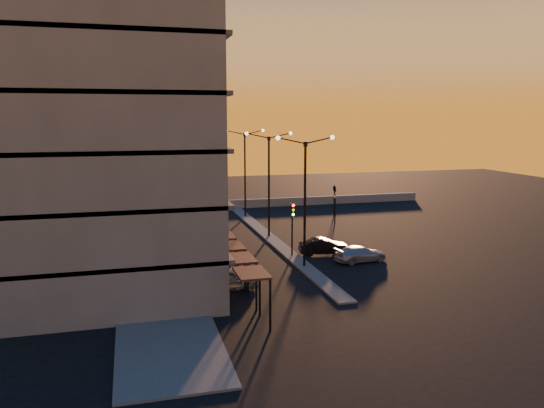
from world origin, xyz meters
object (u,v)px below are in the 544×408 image
Objects in this scene: car_sedan at (324,246)px; streetlamp_mid at (269,176)px; car_wagon at (360,254)px; traffic_light_main at (293,221)px; car_hatchback at (229,278)px.

streetlamp_mid is at bearing 30.77° from car_sedan.
car_wagon is at bearing -134.44° from car_sedan.
streetlamp_mid is 7.62m from traffic_light_main.
car_hatchback is at bearing -114.78° from streetlamp_mid.
streetlamp_mid is 11.82m from car_wagon.
streetlamp_mid reaches higher than car_sedan.
car_wagon is (4.57, -9.69, -5.00)m from streetlamp_mid.
car_sedan is (2.64, 0.15, -2.24)m from traffic_light_main.
car_hatchback is 10.89m from car_sedan.
traffic_light_main reaches higher than car_wagon.
traffic_light_main is at bearing 103.34° from car_sedan.
car_hatchback is at bearing -134.65° from traffic_light_main.
traffic_light_main is 1.04× the size of car_wagon.
traffic_light_main is at bearing -40.56° from car_hatchback.
streetlamp_mid reaches higher than car_wagon.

